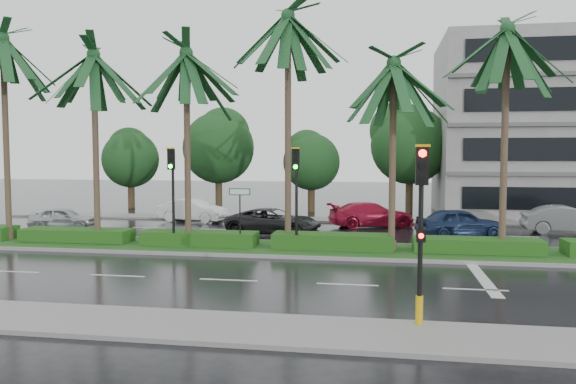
% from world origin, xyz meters
% --- Properties ---
extents(ground, '(120.00, 120.00, 0.00)m').
position_xyz_m(ground, '(0.00, 0.00, 0.00)').
color(ground, black).
rests_on(ground, ground).
extents(near_sidewalk, '(40.00, 2.40, 0.12)m').
position_xyz_m(near_sidewalk, '(0.00, -10.20, 0.06)').
color(near_sidewalk, gray).
rests_on(near_sidewalk, ground).
extents(far_sidewalk, '(40.00, 2.00, 0.12)m').
position_xyz_m(far_sidewalk, '(0.00, 12.00, 0.06)').
color(far_sidewalk, gray).
rests_on(far_sidewalk, ground).
extents(median, '(36.00, 4.00, 0.15)m').
position_xyz_m(median, '(0.00, 1.00, 0.08)').
color(median, gray).
rests_on(median, ground).
extents(hedge, '(35.20, 1.40, 0.60)m').
position_xyz_m(hedge, '(0.00, 1.00, 0.45)').
color(hedge, '#1A4012').
rests_on(hedge, median).
extents(lane_markings, '(34.00, 13.06, 0.01)m').
position_xyz_m(lane_markings, '(3.04, -0.43, 0.01)').
color(lane_markings, silver).
rests_on(lane_markings, ground).
extents(palm_row, '(26.30, 4.20, 10.84)m').
position_xyz_m(palm_row, '(-1.25, 1.02, 8.42)').
color(palm_row, '#453727').
rests_on(palm_row, median).
extents(signal_near, '(0.34, 0.45, 4.36)m').
position_xyz_m(signal_near, '(6.00, -9.39, 2.50)').
color(signal_near, black).
rests_on(signal_near, near_sidewalk).
extents(signal_median_left, '(0.34, 0.42, 4.36)m').
position_xyz_m(signal_median_left, '(-4.00, 0.30, 3.00)').
color(signal_median_left, black).
rests_on(signal_median_left, median).
extents(signal_median_right, '(0.34, 0.42, 4.36)m').
position_xyz_m(signal_median_right, '(1.50, 0.30, 3.00)').
color(signal_median_right, black).
rests_on(signal_median_right, median).
extents(street_sign, '(0.95, 0.09, 2.60)m').
position_xyz_m(street_sign, '(-1.00, 0.48, 2.12)').
color(street_sign, black).
rests_on(street_sign, median).
extents(bg_trees, '(32.69, 5.50, 7.94)m').
position_xyz_m(bg_trees, '(1.31, 17.59, 4.69)').
color(bg_trees, '#3D311B').
rests_on(bg_trees, ground).
extents(building, '(16.00, 10.00, 12.00)m').
position_xyz_m(building, '(17.00, 18.00, 6.00)').
color(building, gray).
rests_on(building, ground).
extents(car_silver, '(2.11, 3.83, 1.24)m').
position_xyz_m(car_silver, '(-12.64, 5.84, 0.62)').
color(car_silver, '#B8BAC1').
rests_on(car_silver, ground).
extents(car_white, '(2.27, 4.53, 1.42)m').
position_xyz_m(car_white, '(-6.50, 10.23, 0.71)').
color(car_white, white).
rests_on(car_white, ground).
extents(car_darkgrey, '(2.96, 5.24, 1.38)m').
position_xyz_m(car_darkgrey, '(-0.50, 5.58, 0.69)').
color(car_darkgrey, black).
rests_on(car_darkgrey, ground).
extents(car_red, '(3.56, 5.33, 1.44)m').
position_xyz_m(car_red, '(4.50, 9.45, 0.72)').
color(car_red, '#A4112D').
rests_on(car_red, ground).
extents(car_blue, '(2.91, 4.66, 1.48)m').
position_xyz_m(car_blue, '(9.00, 6.30, 0.74)').
color(car_blue, '#19284B').
rests_on(car_blue, ground).
extents(car_grey, '(1.76, 4.55, 1.48)m').
position_xyz_m(car_grey, '(14.79, 8.53, 0.74)').
color(car_grey, slate).
rests_on(car_grey, ground).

